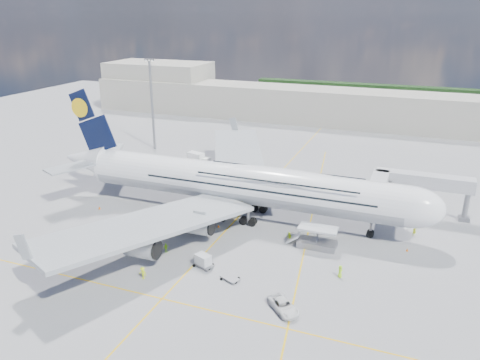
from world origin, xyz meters
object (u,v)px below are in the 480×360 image
(crew_loader, at_px, (289,237))
(service_van, at_px, (283,306))
(cone_tail, at_px, (99,208))
(cone_wing_left_inner, at_px, (209,185))
(airliner, at_px, (241,183))
(dolly_row_a, at_px, (137,225))
(cone_nose, at_px, (407,250))
(dolly_row_b, at_px, (156,245))
(light_mast, at_px, (152,103))
(dolly_nose_far, at_px, (230,278))
(cone_wing_left_outer, at_px, (225,161))
(cone_wing_right_inner, at_px, (219,226))
(dolly_nose_near, at_px, (203,260))
(crew_wing, at_px, (166,248))
(catering_truck_inner, at_px, (195,177))
(crew_nose, at_px, (415,231))
(cone_wing_right_outer, at_px, (143,255))
(dolly_row_c, at_px, (127,223))
(crew_tug, at_px, (143,273))
(crew_van, at_px, (340,271))
(catering_truck_outer, at_px, (198,160))
(jet_bridge, at_px, (406,184))
(cargo_loader, at_px, (316,240))
(baggage_tug, at_px, (186,227))
(dolly_back, at_px, (106,239))

(crew_loader, bearing_deg, service_van, -36.41)
(cone_tail, bearing_deg, cone_wing_left_inner, 52.65)
(airliner, height_order, dolly_row_a, airliner)
(cone_nose, bearing_deg, airliner, 174.33)
(airliner, bearing_deg, dolly_row_b, -117.65)
(light_mast, xyz_separation_m, dolly_nose_far, (47.03, -57.05, -12.87))
(cone_wing_left_outer, bearing_deg, airliner, -62.02)
(cone_wing_right_inner, bearing_deg, dolly_nose_near, -76.13)
(crew_wing, distance_m, cone_wing_right_inner, 12.68)
(catering_truck_inner, relative_size, cone_wing_left_inner, 12.69)
(crew_wing, bearing_deg, cone_wing_left_inner, 45.66)
(cone_tail, bearing_deg, crew_nose, 9.98)
(service_van, height_order, cone_wing_left_outer, service_van)
(cone_wing_right_outer, bearing_deg, airliner, 65.62)
(dolly_row_c, distance_m, cone_tail, 11.90)
(dolly_row_c, height_order, cone_tail, dolly_row_c)
(cone_wing_left_inner, relative_size, cone_wing_right_outer, 1.20)
(crew_tug, distance_m, cone_nose, 43.56)
(crew_wing, bearing_deg, dolly_row_c, 98.92)
(dolly_row_b, distance_m, crew_tug, 10.11)
(crew_nose, bearing_deg, crew_van, -150.34)
(service_van, bearing_deg, light_mast, 87.66)
(dolly_row_c, distance_m, cone_wing_right_outer, 11.30)
(crew_van, height_order, cone_wing_left_inner, crew_van)
(light_mast, distance_m, crew_tug, 71.67)
(catering_truck_outer, relative_size, service_van, 1.15)
(dolly_row_b, xyz_separation_m, cone_nose, (40.08, 13.90, -0.05))
(cone_tail, bearing_deg, dolly_nose_near, -23.52)
(light_mast, bearing_deg, catering_truck_inner, -43.46)
(catering_truck_outer, bearing_deg, jet_bridge, -1.90)
(crew_nose, height_order, cone_tail, crew_nose)
(airliner, xyz_separation_m, cargo_loader, (16.56, -7.11, -5.62))
(baggage_tug, bearing_deg, crew_nose, 7.92)
(catering_truck_inner, xyz_separation_m, crew_nose, (47.85, -8.45, -1.15))
(light_mast, relative_size, crew_van, 12.86)
(dolly_nose_near, distance_m, catering_truck_inner, 36.15)
(cone_wing_left_outer, bearing_deg, dolly_nose_near, -70.71)
(cargo_loader, bearing_deg, catering_truck_outer, 139.80)
(dolly_row_c, distance_m, crew_van, 39.63)
(catering_truck_inner, distance_m, crew_van, 46.55)
(light_mast, distance_m, crew_wing, 64.15)
(dolly_row_a, xyz_separation_m, dolly_row_c, (-2.00, -0.24, 0.14))
(dolly_row_c, relative_size, cone_wing_right_inner, 6.33)
(dolly_nose_near, bearing_deg, crew_nose, 59.05)
(dolly_nose_far, distance_m, dolly_nose_near, 5.83)
(airliner, distance_m, cone_nose, 32.02)
(catering_truck_inner, xyz_separation_m, cone_wing_left_outer, (-0.68, 19.18, -1.88))
(dolly_back, xyz_separation_m, crew_tug, (12.74, -8.25, 0.61))
(jet_bridge, bearing_deg, crew_loader, -134.66)
(catering_truck_inner, bearing_deg, cargo_loader, -10.66)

